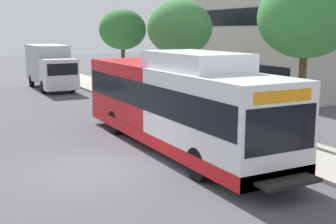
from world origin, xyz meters
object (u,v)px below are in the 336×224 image
box_truck_background (50,66)px  street_tree_mid_block (180,28)px  street_tree_near_stop (306,18)px  street_tree_far_block (123,30)px  transit_bus (175,103)px

box_truck_background → street_tree_mid_block: bearing=-70.5°
street_tree_mid_block → box_truck_background: (-4.28, 12.10, -2.72)m
street_tree_near_stop → box_truck_background: street_tree_near_stop is taller
street_tree_near_stop → street_tree_far_block: (0.18, 18.19, -0.42)m
box_truck_background → street_tree_far_block: bearing=-33.3°
street_tree_mid_block → box_truck_background: size_ratio=0.83×
street_tree_near_stop → box_truck_background: 21.90m
transit_bus → street_tree_far_block: (4.51, 16.27, 2.67)m
street_tree_mid_block → box_truck_background: street_tree_mid_block is taller
transit_bus → street_tree_near_stop: 5.66m
transit_bus → box_truck_background: size_ratio=1.75×
transit_bus → street_tree_near_stop: bearing=-23.9°
street_tree_far_block → box_truck_background: (-4.62, 3.03, -2.63)m
street_tree_near_stop → street_tree_far_block: street_tree_near_stop is taller
street_tree_near_stop → box_truck_background: bearing=101.8°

